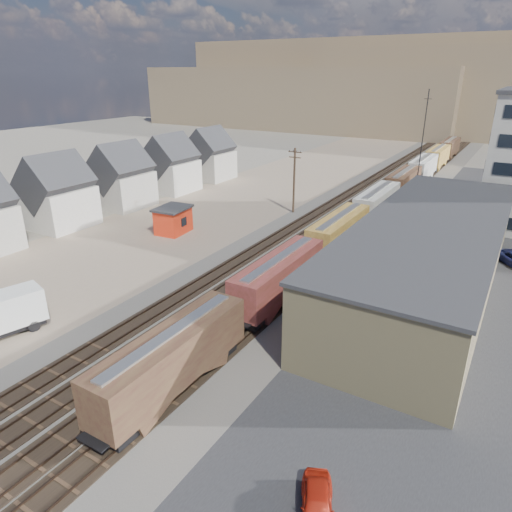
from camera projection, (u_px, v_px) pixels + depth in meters
The scene contains 14 objects.
ground at pixel (144, 367), 34.19m from camera, with size 300.00×300.00×0.00m, color #6B6356.
ballast_bed at pixel (362, 208), 73.93m from camera, with size 18.00×200.00×0.06m, color #4C4742.
dirt_yard at pixel (226, 205), 75.50m from camera, with size 24.00×180.00×0.03m, color #84715B.
asphalt_lot at pixel (507, 267), 51.55m from camera, with size 26.00×120.00×0.04m, color #232326.
rail_tracks at pixel (359, 207), 74.16m from camera, with size 11.40×200.00×0.24m.
freight_train at pixel (391, 191), 72.90m from camera, with size 3.00×119.74×4.46m.
warehouse at pixel (428, 254), 45.57m from camera, with size 12.40×40.40×7.25m.
utility_pole_north at pixel (294, 179), 69.63m from camera, with size 2.20×0.32×10.00m.
radio_mast at pixel (422, 146), 75.60m from camera, with size 1.20×0.16×18.00m.
townhouse_row at pixel (92, 188), 68.60m from camera, with size 8.15×68.16×10.47m.
hills_north at pixel (474, 91), 162.30m from camera, with size 265.00×80.00×32.00m.
box_truck at pixel (5, 314), 37.98m from camera, with size 4.22×7.15×3.59m.
maintenance_shed at pixel (173, 220), 62.00m from camera, with size 4.31×5.31×3.63m.
parked_car_red at pixel (317, 505), 22.60m from camera, with size 1.62×4.03×1.37m, color #AE2110.
Camera 1 is at (21.87, -20.15, 20.63)m, focal length 32.00 mm.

